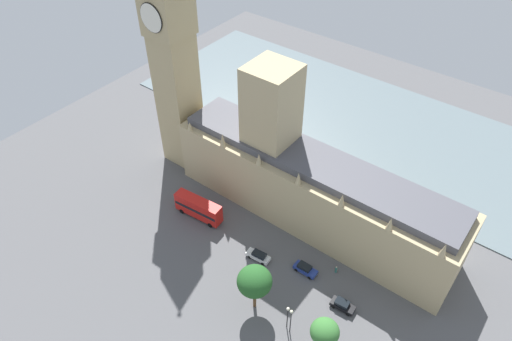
{
  "coord_description": "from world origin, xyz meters",
  "views": [
    {
      "loc": [
        57.64,
        31.25,
        72.35
      ],
      "look_at": [
        1.0,
        -12.02,
        8.41
      ],
      "focal_mm": 32.86,
      "sensor_mm": 36.0,
      "label": 1
    }
  ],
  "objects": [
    {
      "name": "plane_tree_kerbside",
      "position": [
        22.35,
        17.42,
        6.73
      ],
      "size": [
        4.54,
        4.54,
        8.75
      ],
      "color": "brown",
      "rests_on": "ground"
    },
    {
      "name": "double_decker_bus_trailing",
      "position": [
        12.12,
        -18.4,
        2.63
      ],
      "size": [
        3.49,
        10.69,
        4.75
      ],
      "rotation": [
        0.0,
        0.0,
        3.24
      ],
      "color": "red",
      "rests_on": "ground"
    },
    {
      "name": "street_lamp_by_river_gate",
      "position": [
        21.79,
        10.37,
        4.06
      ],
      "size": [
        0.56,
        0.56,
        5.74
      ],
      "color": "black",
      "rests_on": "ground"
    },
    {
      "name": "street_lamp_near_tower",
      "position": [
        22.25,
        11.3,
        4.49
      ],
      "size": [
        0.56,
        0.56,
        6.45
      ],
      "color": "black",
      "rests_on": "ground"
    },
    {
      "name": "car_black_opposite_hall",
      "position": [
        12.96,
        16.01,
        0.89
      ],
      "size": [
        2.19,
        4.38,
        1.74
      ],
      "rotation": [
        0.0,
        0.0,
        0.07
      ],
      "color": "black",
      "rests_on": "ground"
    },
    {
      "name": "ground_plane",
      "position": [
        0.0,
        0.0,
        0.0
      ],
      "size": [
        149.94,
        149.94,
        0.0
      ],
      "primitive_type": "plane",
      "color": "#565659"
    },
    {
      "name": "parliament_building",
      "position": [
        -1.99,
        -1.81,
        8.99
      ],
      "size": [
        13.42,
        59.34,
        31.38
      ],
      "color": "tan",
      "rests_on": "ground"
    },
    {
      "name": "river_thames",
      "position": [
        -37.88,
        0.0,
        0.12
      ],
      "size": [
        44.17,
        134.94,
        0.25
      ],
      "primitive_type": "cube",
      "color": "slate",
      "rests_on": "ground"
    },
    {
      "name": "clock_tower",
      "position": [
        -0.5,
        -34.38,
        29.15
      ],
      "size": [
        8.2,
        8.2,
        56.34
      ],
      "color": "tan",
      "rests_on": "ground"
    },
    {
      "name": "pedestrian_far_end",
      "position": [
        7.05,
        11.32,
        0.72
      ],
      "size": [
        0.52,
        0.62,
        1.6
      ],
      "rotation": [
        0.0,
        0.0,
        0.19
      ],
      "color": "#336B60",
      "rests_on": "ground"
    },
    {
      "name": "plane_tree_under_trees",
      "position": [
        21.91,
        3.64,
        7.27
      ],
      "size": [
        5.94,
        5.94,
        9.84
      ],
      "color": "brown",
      "rests_on": "ground"
    },
    {
      "name": "car_white_midblock",
      "position": [
        13.36,
        -2.0,
        0.89
      ],
      "size": [
        2.19,
        4.86,
        1.74
      ],
      "rotation": [
        0.0,
        0.0,
        3.24
      ],
      "color": "silver",
      "rests_on": "ground"
    },
    {
      "name": "car_blue_corner",
      "position": [
        10.5,
        6.71,
        0.89
      ],
      "size": [
        1.95,
        4.5,
        1.74
      ],
      "rotation": [
        0.0,
        0.0,
        0.01
      ],
      "color": "navy",
      "rests_on": "ground"
    }
  ]
}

